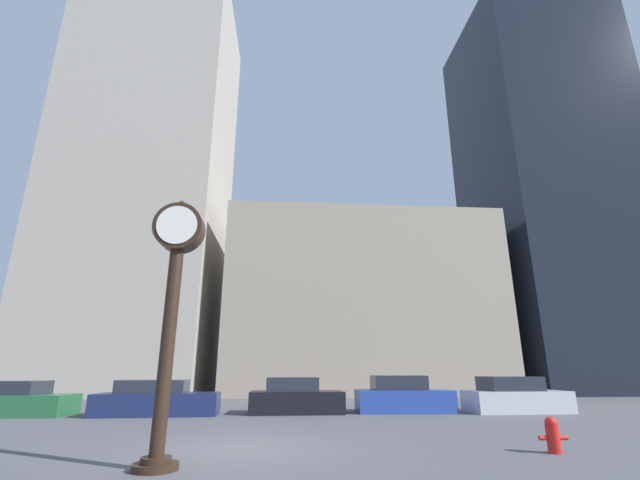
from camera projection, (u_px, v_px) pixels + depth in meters
ground_plane at (240, 449)px, 9.50m from camera, size 200.00×200.00×0.00m
building_tall_tower at (150, 178)px, 36.72m from camera, size 12.31×12.00×35.10m
building_storefront_row at (358, 307)px, 34.81m from camera, size 20.18×12.00×13.24m
building_glass_modern at (546, 189)px, 39.36m from camera, size 12.24×12.00×35.39m
street_clock at (173, 293)px, 8.36m from camera, size 0.98×0.80×5.07m
car_green at (14, 401)px, 16.56m from camera, size 4.34×1.98×1.29m
car_navy at (157, 400)px, 16.77m from camera, size 4.75×2.03×1.32m
car_black at (296, 398)px, 17.57m from camera, size 3.84×1.86×1.41m
car_blue at (403, 397)px, 18.03m from camera, size 4.03×1.92×1.48m
car_silver at (515, 397)px, 17.98m from camera, size 4.10×1.98×1.44m
fire_hydrant_far at (553, 435)px, 9.10m from camera, size 0.62×0.27×0.72m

